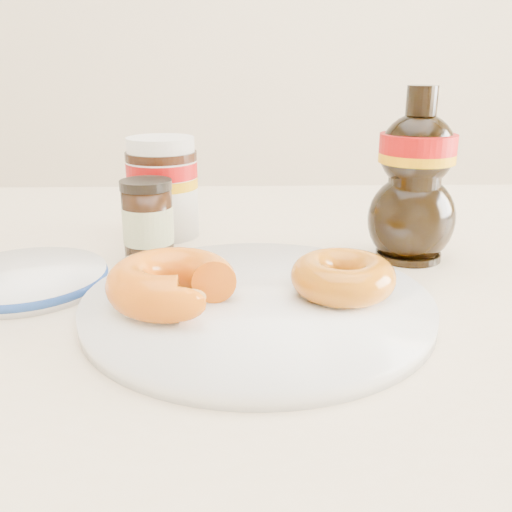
{
  "coord_description": "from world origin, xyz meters",
  "views": [
    {
      "loc": [
        -0.07,
        -0.44,
        0.96
      ],
      "look_at": [
        -0.06,
        0.07,
        0.79
      ],
      "focal_mm": 40.0,
      "sensor_mm": 36.0,
      "label": 1
    }
  ],
  "objects_px": {
    "dining_table": "(311,350)",
    "dark_jar": "(148,221)",
    "nutella_jar": "(163,184)",
    "donut_whole": "(343,276)",
    "donut_bitten": "(172,283)",
    "plate": "(257,303)",
    "syrup_bottle": "(415,176)",
    "blue_rim_saucer": "(26,278)"
  },
  "relations": [
    {
      "from": "donut_bitten",
      "to": "donut_whole",
      "type": "distance_m",
      "value": 0.15
    },
    {
      "from": "donut_bitten",
      "to": "donut_whole",
      "type": "xyz_separation_m",
      "value": [
        0.15,
        0.02,
        -0.0
      ]
    },
    {
      "from": "nutella_jar",
      "to": "blue_rim_saucer",
      "type": "bearing_deg",
      "value": -123.75
    },
    {
      "from": "dining_table",
      "to": "donut_whole",
      "type": "height_order",
      "value": "donut_whole"
    },
    {
      "from": "syrup_bottle",
      "to": "blue_rim_saucer",
      "type": "bearing_deg",
      "value": -169.32
    },
    {
      "from": "nutella_jar",
      "to": "blue_rim_saucer",
      "type": "xyz_separation_m",
      "value": [
        -0.11,
        -0.17,
        -0.06
      ]
    },
    {
      "from": "dining_table",
      "to": "syrup_bottle",
      "type": "distance_m",
      "value": 0.22
    },
    {
      "from": "donut_bitten",
      "to": "blue_rim_saucer",
      "type": "height_order",
      "value": "donut_bitten"
    },
    {
      "from": "dining_table",
      "to": "nutella_jar",
      "type": "height_order",
      "value": "nutella_jar"
    },
    {
      "from": "donut_bitten",
      "to": "syrup_bottle",
      "type": "xyz_separation_m",
      "value": [
        0.25,
        0.16,
        0.06
      ]
    },
    {
      "from": "dining_table",
      "to": "donut_bitten",
      "type": "bearing_deg",
      "value": -143.89
    },
    {
      "from": "dark_jar",
      "to": "dining_table",
      "type": "bearing_deg",
      "value": -19.3
    },
    {
      "from": "donut_whole",
      "to": "blue_rim_saucer",
      "type": "relative_size",
      "value": 0.58
    },
    {
      "from": "plate",
      "to": "blue_rim_saucer",
      "type": "height_order",
      "value": "same"
    },
    {
      "from": "dining_table",
      "to": "syrup_bottle",
      "type": "height_order",
      "value": "syrup_bottle"
    },
    {
      "from": "dark_jar",
      "to": "blue_rim_saucer",
      "type": "height_order",
      "value": "dark_jar"
    },
    {
      "from": "nutella_jar",
      "to": "plate",
      "type": "bearing_deg",
      "value": -64.99
    },
    {
      "from": "nutella_jar",
      "to": "syrup_bottle",
      "type": "height_order",
      "value": "syrup_bottle"
    },
    {
      "from": "nutella_jar",
      "to": "dining_table",
      "type": "bearing_deg",
      "value": -42.18
    },
    {
      "from": "syrup_bottle",
      "to": "blue_rim_saucer",
      "type": "relative_size",
      "value": 1.18
    },
    {
      "from": "plate",
      "to": "dining_table",
      "type": "bearing_deg",
      "value": 53.84
    },
    {
      "from": "plate",
      "to": "nutella_jar",
      "type": "height_order",
      "value": "nutella_jar"
    },
    {
      "from": "donut_whole",
      "to": "blue_rim_saucer",
      "type": "bearing_deg",
      "value": 168.23
    },
    {
      "from": "donut_bitten",
      "to": "nutella_jar",
      "type": "xyz_separation_m",
      "value": [
        -0.04,
        0.25,
        0.03
      ]
    },
    {
      "from": "plate",
      "to": "donut_bitten",
      "type": "height_order",
      "value": "donut_bitten"
    },
    {
      "from": "dining_table",
      "to": "blue_rim_saucer",
      "type": "distance_m",
      "value": 0.3
    },
    {
      "from": "dining_table",
      "to": "nutella_jar",
      "type": "distance_m",
      "value": 0.27
    },
    {
      "from": "dining_table",
      "to": "blue_rim_saucer",
      "type": "relative_size",
      "value": 8.9
    },
    {
      "from": "syrup_bottle",
      "to": "dining_table",
      "type": "bearing_deg",
      "value": -152.58
    },
    {
      "from": "dining_table",
      "to": "nutella_jar",
      "type": "relative_size",
      "value": 11.39
    },
    {
      "from": "plate",
      "to": "donut_whole",
      "type": "distance_m",
      "value": 0.08
    },
    {
      "from": "donut_bitten",
      "to": "nutella_jar",
      "type": "relative_size",
      "value": 0.89
    },
    {
      "from": "dining_table",
      "to": "dark_jar",
      "type": "distance_m",
      "value": 0.23
    },
    {
      "from": "donut_whole",
      "to": "dark_jar",
      "type": "height_order",
      "value": "dark_jar"
    },
    {
      "from": "dark_jar",
      "to": "nutella_jar",
      "type": "bearing_deg",
      "value": 86.9
    },
    {
      "from": "blue_rim_saucer",
      "to": "plate",
      "type": "bearing_deg",
      "value": -16.31
    },
    {
      "from": "nutella_jar",
      "to": "donut_whole",
      "type": "bearing_deg",
      "value": -51.56
    },
    {
      "from": "dark_jar",
      "to": "syrup_bottle",
      "type": "bearing_deg",
      "value": -0.6
    },
    {
      "from": "donut_whole",
      "to": "syrup_bottle",
      "type": "xyz_separation_m",
      "value": [
        0.1,
        0.14,
        0.06
      ]
    },
    {
      "from": "nutella_jar",
      "to": "blue_rim_saucer",
      "type": "height_order",
      "value": "nutella_jar"
    },
    {
      "from": "blue_rim_saucer",
      "to": "nutella_jar",
      "type": "bearing_deg",
      "value": 56.25
    },
    {
      "from": "donut_whole",
      "to": "donut_bitten",
      "type": "bearing_deg",
      "value": -173.15
    }
  ]
}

